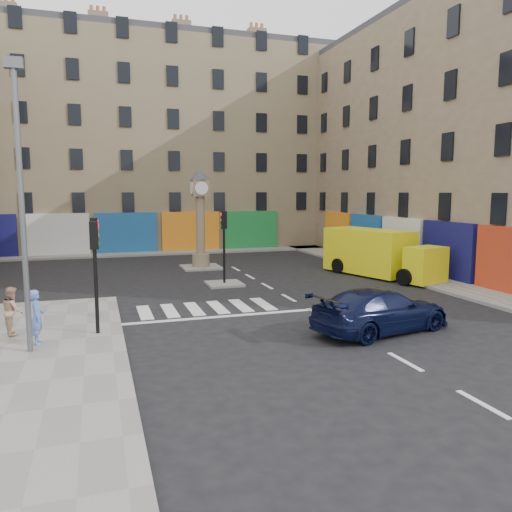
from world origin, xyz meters
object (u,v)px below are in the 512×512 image
lamp_post (21,192)px  clock_pillar (200,212)px  traffic_light_left_far (95,251)px  traffic_light_left_near (95,259)px  pedestrian_blue (37,317)px  traffic_light_island (224,235)px  pedestrian_tan (12,311)px  yellow_van (378,253)px  navy_sedan (381,310)px

lamp_post → clock_pillar: size_ratio=1.36×
traffic_light_left_far → traffic_light_left_near: bearing=-90.0°
clock_pillar → pedestrian_blue: 16.74m
traffic_light_island → lamp_post: 12.52m
traffic_light_left_near → traffic_light_island: 10.03m
traffic_light_left_far → traffic_light_island: traffic_light_left_far is taller
pedestrian_tan → pedestrian_blue: bearing=-161.6°
lamp_post → clock_pillar: 17.31m
lamp_post → clock_pillar: bearing=61.6°
traffic_light_island → yellow_van: size_ratio=0.49×
traffic_light_left_far → clock_pillar: clock_pillar is taller
traffic_light_left_near → navy_sedan: traffic_light_left_near is taller
yellow_van → navy_sedan: bearing=-137.6°
traffic_light_left_near → lamp_post: size_ratio=0.45×
traffic_light_island → clock_pillar: 6.07m
navy_sedan → clock_pillar: bearing=-2.4°
yellow_van → pedestrian_blue: 19.05m
pedestrian_tan → traffic_light_left_near: bearing=-119.2°
traffic_light_left_near → traffic_light_left_far: 2.40m
pedestrian_blue → pedestrian_tan: bearing=30.9°
lamp_post → pedestrian_tan: 4.44m
clock_pillar → navy_sedan: bearing=-79.4°
traffic_light_left_near → yellow_van: bearing=26.9°
traffic_light_left_near → lamp_post: lamp_post is taller
traffic_light_left_near → clock_pillar: size_ratio=0.61×
traffic_light_left_near → yellow_van: (15.32, 7.78, -1.31)m
traffic_light_island → pedestrian_tan: 11.54m
clock_pillar → pedestrian_blue: size_ratio=3.60×
traffic_light_left_near → traffic_light_left_far: (0.00, 2.40, 0.00)m
traffic_light_left_far → navy_sedan: traffic_light_left_far is taller
navy_sedan → yellow_van: 11.72m
lamp_post → navy_sedan: lamp_post is taller
traffic_light_left_far → navy_sedan: size_ratio=0.71×
traffic_light_island → clock_pillar: (0.00, 6.00, 0.96)m
clock_pillar → navy_sedan: (3.01, -16.06, -2.79)m
pedestrian_blue → traffic_light_left_far: bearing=-32.2°
navy_sedan → pedestrian_tan: 12.31m
pedestrian_blue → clock_pillar: bearing=-31.4°
traffic_light_island → yellow_van: 9.11m
pedestrian_blue → pedestrian_tan: size_ratio=1.07×
clock_pillar → navy_sedan: clock_pillar is taller
traffic_light_island → pedestrian_blue: size_ratio=2.18×
lamp_post → yellow_van: bearing=28.1°
traffic_light_left_near → traffic_light_island: traffic_light_left_near is taller
navy_sedan → pedestrian_tan: bearing=63.1°
lamp_post → pedestrian_blue: (0.14, 0.75, -3.80)m
clock_pillar → pedestrian_tan: bearing=-124.3°
clock_pillar → yellow_van: 11.07m
traffic_light_left_near → traffic_light_island: bearing=51.1°
traffic_light_left_near → pedestrian_blue: 2.48m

